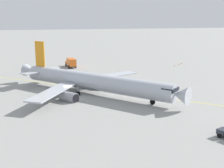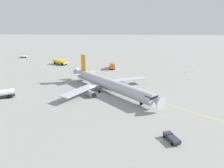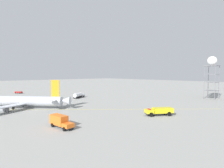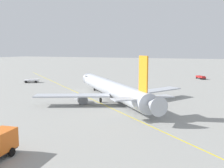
# 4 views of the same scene
# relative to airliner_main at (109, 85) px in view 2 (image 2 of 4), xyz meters

# --- Properties ---
(ground_plane) EXTENTS (600.00, 600.00, 0.00)m
(ground_plane) POSITION_rel_airliner_main_xyz_m (-5.23, -1.38, -2.68)
(ground_plane) COLOR gray
(airliner_main) EXTENTS (33.43, 35.88, 11.49)m
(airliner_main) POSITION_rel_airliner_main_xyz_m (0.00, 0.00, 0.00)
(airliner_main) COLOR #B2B7C1
(airliner_main) RESTS_ON ground_plane
(fire_tender_truck) EXTENTS (9.24, 7.36, 2.50)m
(fire_tender_truck) POSITION_rel_airliner_main_xyz_m (-31.76, 46.04, -1.16)
(fire_tender_truck) COLOR #232326
(fire_tender_truck) RESTS_ON ground_plane
(baggage_truck_truck) EXTENTS (3.19, 4.67, 1.22)m
(baggage_truck_truck) POSITION_rel_airliner_main_xyz_m (15.61, -30.89, -1.97)
(baggage_truck_truck) COLOR #232326
(baggage_truck_truck) RESTS_ON ground_plane
(pushback_tug_truck) EXTENTS (4.60, 3.06, 1.30)m
(pushback_tug_truck) POSITION_rel_airliner_main_xyz_m (-63.11, 66.79, -1.88)
(pushback_tug_truck) COLOR #232326
(pushback_tug_truck) RESTS_ON ground_plane
(fuel_tanker_truck) EXTENTS (9.41, 6.84, 2.87)m
(fuel_tanker_truck) POSITION_rel_airliner_main_xyz_m (-34.83, -8.81, -1.11)
(fuel_tanker_truck) COLOR #232326
(fuel_tanker_truck) RESTS_ON ground_plane
(catering_truck_truck) EXTENTS (3.33, 7.99, 3.10)m
(catering_truck_truck) POSITION_rel_airliner_main_xyz_m (-1.33, 36.95, -1.03)
(catering_truck_truck) COLOR #232326
(catering_truck_truck) RESTS_ON ground_plane
(taxiway_centreline) EXTENTS (129.01, 109.87, 0.01)m
(taxiway_centreline) POSITION_rel_airliner_main_xyz_m (5.30, 0.55, -2.68)
(taxiway_centreline) COLOR yellow
(taxiway_centreline) RESTS_ON ground_plane
(safety_cone_near) EXTENTS (0.36, 0.36, 0.55)m
(safety_cone_near) POSITION_rel_airliner_main_xyz_m (34.36, 31.01, -2.41)
(safety_cone_near) COLOR orange
(safety_cone_near) RESTS_ON ground_plane
(safety_cone_mid) EXTENTS (0.36, 0.36, 0.55)m
(safety_cone_mid) POSITION_rel_airliner_main_xyz_m (37.20, 33.64, -2.41)
(safety_cone_mid) COLOR orange
(safety_cone_mid) RESTS_ON ground_plane
(safety_cone_far) EXTENTS (0.36, 0.36, 0.55)m
(safety_cone_far) POSITION_rel_airliner_main_xyz_m (39.10, 35.39, -2.41)
(safety_cone_far) COLOR orange
(safety_cone_far) RESTS_ON ground_plane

